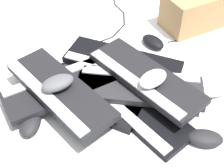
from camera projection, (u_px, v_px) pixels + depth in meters
name	position (u px, v px, depth m)	size (l,w,h in m)	color
ground_plane	(108.00, 95.00, 1.12)	(3.20, 3.20, 0.00)	white
keyboard_0	(122.00, 70.00, 1.20)	(0.18, 0.45, 0.03)	#232326
keyboard_1	(81.00, 95.00, 1.10)	(0.23, 0.46, 0.03)	black
keyboard_2	(133.00, 106.00, 1.06)	(0.38, 0.45, 0.03)	black
keyboard_3	(122.00, 62.00, 1.18)	(0.20, 0.45, 0.03)	black
keyboard_4	(66.00, 85.00, 1.09)	(0.42, 0.42, 0.03)	black
keyboard_5	(139.00, 87.00, 1.09)	(0.21, 0.46, 0.03)	#232326
keyboard_6	(59.00, 90.00, 1.03)	(0.37, 0.45, 0.03)	black
keyboard_7	(145.00, 77.00, 1.08)	(0.37, 0.45, 0.03)	black
mouse_0	(205.00, 138.00, 0.96)	(0.11, 0.07, 0.04)	black
mouse_1	(153.00, 79.00, 1.02)	(0.11, 0.07, 0.04)	silver
mouse_2	(58.00, 83.00, 1.01)	(0.11, 0.07, 0.04)	#4C4C51
mouse_3	(215.00, 89.00, 1.11)	(0.11, 0.07, 0.04)	#B7B7BC
mouse_4	(30.00, 123.00, 1.00)	(0.11, 0.07, 0.04)	black
mouse_5	(153.00, 42.00, 1.31)	(0.11, 0.07, 0.04)	black
cable_0	(109.00, 11.00, 1.52)	(0.88, 0.19, 0.01)	black
cable_1	(224.00, 15.00, 1.49)	(0.58, 0.38, 0.01)	black
cardboard_box	(196.00, 10.00, 1.38)	(0.29, 0.16, 0.16)	#9E774C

